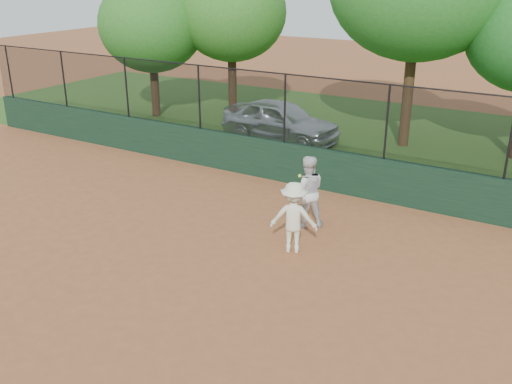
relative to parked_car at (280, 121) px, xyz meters
The scene contains 9 objects.
ground 10.06m from the parked_car, 74.93° to the right, with size 80.00×80.00×0.00m, color #9F5A33.
back_wall 4.52m from the parked_car, 54.74° to the right, with size 26.00×0.20×1.20m, color #163220.
grass_strip 3.56m from the parked_car, 41.55° to the left, with size 36.00×12.00×0.01m, color #284E18.
parked_car is the anchor object (origin of this frame).
player_second 7.38m from the parked_car, 56.65° to the right, with size 0.87×0.68×1.79m, color silver.
player_main 8.74m from the parked_car, 59.70° to the right, with size 1.20×0.92×1.93m.
fence_assembly 4.74m from the parked_car, 55.03° to the right, with size 26.00×0.06×2.00m.
tree_0 7.11m from the parked_car, behind, with size 4.44×4.04×5.68m.
tree_1 5.38m from the parked_car, 147.99° to the left, with size 4.51×4.10×6.22m.
Camera 1 is at (6.93, -8.14, 5.96)m, focal length 40.00 mm.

